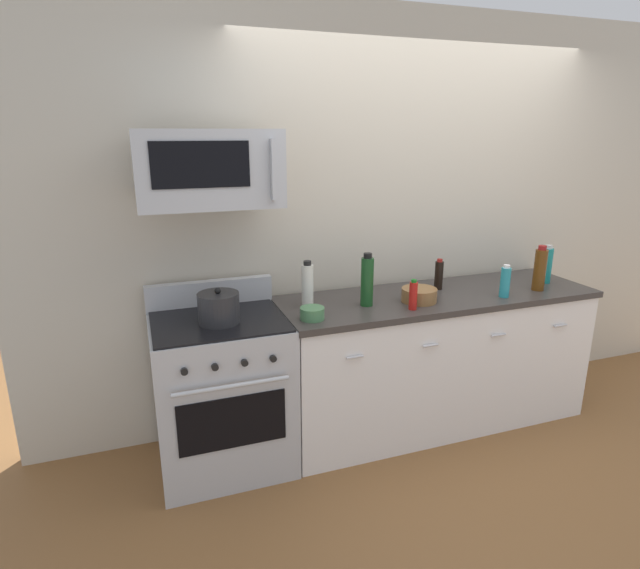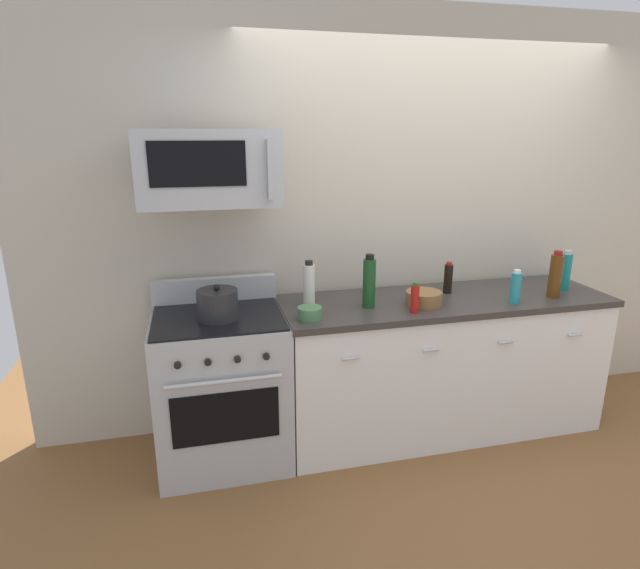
{
  "view_description": "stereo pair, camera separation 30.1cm",
  "coord_description": "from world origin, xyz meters",
  "px_view_note": "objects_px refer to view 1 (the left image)",
  "views": [
    {
      "loc": [
        -1.82,
        -2.77,
        1.94
      ],
      "look_at": [
        -0.84,
        -0.05,
        1.08
      ],
      "focal_mm": 29.14,
      "sensor_mm": 36.0,
      "label": 1
    },
    {
      "loc": [
        -1.53,
        -2.86,
        1.94
      ],
      "look_at": [
        -0.84,
        -0.05,
        1.08
      ],
      "focal_mm": 29.14,
      "sensor_mm": 36.0,
      "label": 2
    }
  ],
  "objects_px": {
    "bottle_wine_green": "(367,281)",
    "bottle_hot_sauce_red": "(413,295)",
    "bowl_wooden_salad": "(419,295)",
    "bowl_green_glaze": "(312,313)",
    "bottle_dish_soap": "(505,282)",
    "range_oven": "(222,392)",
    "bottle_sparkling_teal": "(547,265)",
    "bottle_soy_sauce_dark": "(439,275)",
    "bottle_wine_amber": "(540,269)",
    "stockpot": "(219,308)",
    "bottle_vinegar_white": "(308,285)",
    "microwave": "(208,168)"
  },
  "relations": [
    {
      "from": "bottle_wine_green",
      "to": "bottle_hot_sauce_red",
      "type": "height_order",
      "value": "bottle_wine_green"
    },
    {
      "from": "bottle_hot_sauce_red",
      "to": "bowl_wooden_salad",
      "type": "height_order",
      "value": "bottle_hot_sauce_red"
    },
    {
      "from": "bowl_green_glaze",
      "to": "bottle_dish_soap",
      "type": "bearing_deg",
      "value": -1.13
    },
    {
      "from": "bottle_wine_green",
      "to": "bowl_green_glaze",
      "type": "relative_size",
      "value": 2.35
    },
    {
      "from": "range_oven",
      "to": "bottle_sparkling_teal",
      "type": "relative_size",
      "value": 3.98
    },
    {
      "from": "bottle_hot_sauce_red",
      "to": "range_oven",
      "type": "bearing_deg",
      "value": 169.22
    },
    {
      "from": "bottle_soy_sauce_dark",
      "to": "bottle_wine_amber",
      "type": "bearing_deg",
      "value": -21.54
    },
    {
      "from": "bottle_wine_green",
      "to": "bottle_wine_amber",
      "type": "distance_m",
      "value": 1.21
    },
    {
      "from": "bowl_wooden_salad",
      "to": "bottle_soy_sauce_dark",
      "type": "bearing_deg",
      "value": 36.7
    },
    {
      "from": "bowl_green_glaze",
      "to": "stockpot",
      "type": "distance_m",
      "value": 0.52
    },
    {
      "from": "bottle_wine_amber",
      "to": "bottle_vinegar_white",
      "type": "relative_size",
      "value": 1.06
    },
    {
      "from": "bottle_wine_green",
      "to": "bottle_vinegar_white",
      "type": "xyz_separation_m",
      "value": [
        -0.35,
        0.1,
        -0.02
      ]
    },
    {
      "from": "bottle_vinegar_white",
      "to": "bottle_soy_sauce_dark",
      "type": "relative_size",
      "value": 1.37
    },
    {
      "from": "bottle_soy_sauce_dark",
      "to": "bowl_green_glaze",
      "type": "relative_size",
      "value": 1.5
    },
    {
      "from": "stockpot",
      "to": "bottle_wine_green",
      "type": "bearing_deg",
      "value": 0.15
    },
    {
      "from": "bottle_hot_sauce_red",
      "to": "bowl_wooden_salad",
      "type": "distance_m",
      "value": 0.17
    },
    {
      "from": "range_oven",
      "to": "microwave",
      "type": "height_order",
      "value": "microwave"
    },
    {
      "from": "bowl_wooden_salad",
      "to": "bottle_sparkling_teal",
      "type": "bearing_deg",
      "value": 3.75
    },
    {
      "from": "bottle_soy_sauce_dark",
      "to": "microwave",
      "type": "bearing_deg",
      "value": -177.97
    },
    {
      "from": "bottle_dish_soap",
      "to": "bottle_vinegar_white",
      "type": "distance_m",
      "value": 1.27
    },
    {
      "from": "microwave",
      "to": "bowl_green_glaze",
      "type": "xyz_separation_m",
      "value": [
        0.5,
        -0.22,
        -0.79
      ]
    },
    {
      "from": "microwave",
      "to": "bottle_sparkling_teal",
      "type": "bearing_deg",
      "value": -1.77
    },
    {
      "from": "bottle_sparkling_teal",
      "to": "bottle_wine_amber",
      "type": "bearing_deg",
      "value": -145.23
    },
    {
      "from": "bottle_sparkling_teal",
      "to": "bowl_green_glaze",
      "type": "height_order",
      "value": "bottle_sparkling_teal"
    },
    {
      "from": "range_oven",
      "to": "stockpot",
      "type": "bearing_deg",
      "value": -90.0
    },
    {
      "from": "bottle_vinegar_white",
      "to": "bottle_soy_sauce_dark",
      "type": "height_order",
      "value": "bottle_vinegar_white"
    },
    {
      "from": "bottle_wine_amber",
      "to": "stockpot",
      "type": "xyz_separation_m",
      "value": [
        -2.1,
        0.09,
        -0.06
      ]
    },
    {
      "from": "bottle_sparkling_teal",
      "to": "bottle_wine_amber",
      "type": "distance_m",
      "value": 0.21
    },
    {
      "from": "bottle_wine_green",
      "to": "bottle_soy_sauce_dark",
      "type": "height_order",
      "value": "bottle_wine_green"
    },
    {
      "from": "bottle_sparkling_teal",
      "to": "bowl_green_glaze",
      "type": "bearing_deg",
      "value": -175.32
    },
    {
      "from": "range_oven",
      "to": "bowl_green_glaze",
      "type": "relative_size",
      "value": 7.75
    },
    {
      "from": "bottle_vinegar_white",
      "to": "bottle_dish_soap",
      "type": "bearing_deg",
      "value": -11.12
    },
    {
      "from": "bottle_soy_sauce_dark",
      "to": "range_oven",
      "type": "bearing_deg",
      "value": -176.25
    },
    {
      "from": "bottle_wine_amber",
      "to": "bowl_green_glaze",
      "type": "bearing_deg",
      "value": -179.09
    },
    {
      "from": "bottle_sparkling_teal",
      "to": "bowl_green_glaze",
      "type": "relative_size",
      "value": 1.95
    },
    {
      "from": "bottle_wine_amber",
      "to": "range_oven",
      "type": "bearing_deg",
      "value": 176.05
    },
    {
      "from": "bottle_wine_amber",
      "to": "bowl_wooden_salad",
      "type": "xyz_separation_m",
      "value": [
        -0.87,
        0.05,
        -0.1
      ]
    },
    {
      "from": "bottle_wine_amber",
      "to": "bottle_vinegar_white",
      "type": "height_order",
      "value": "bottle_wine_amber"
    },
    {
      "from": "bottle_dish_soap",
      "to": "bowl_green_glaze",
      "type": "bearing_deg",
      "value": 178.87
    },
    {
      "from": "bottle_soy_sauce_dark",
      "to": "stockpot",
      "type": "bearing_deg",
      "value": -174.21
    },
    {
      "from": "range_oven",
      "to": "bottle_vinegar_white",
      "type": "xyz_separation_m",
      "value": [
        0.55,
        0.05,
        0.59
      ]
    },
    {
      "from": "microwave",
      "to": "bottle_vinegar_white",
      "type": "bearing_deg",
      "value": 0.35
    },
    {
      "from": "bottle_wine_amber",
      "to": "stockpot",
      "type": "distance_m",
      "value": 2.11
    },
    {
      "from": "bottle_sparkling_teal",
      "to": "bottle_wine_amber",
      "type": "height_order",
      "value": "bottle_wine_amber"
    },
    {
      "from": "bottle_vinegar_white",
      "to": "bottle_soy_sauce_dark",
      "type": "bearing_deg",
      "value": 3.01
    },
    {
      "from": "stockpot",
      "to": "bottle_hot_sauce_red",
      "type": "bearing_deg",
      "value": -8.12
    },
    {
      "from": "microwave",
      "to": "bottle_dish_soap",
      "type": "relative_size",
      "value": 3.53
    },
    {
      "from": "bowl_wooden_salad",
      "to": "bottle_hot_sauce_red",
      "type": "bearing_deg",
      "value": -133.29
    },
    {
      "from": "bottle_vinegar_white",
      "to": "stockpot",
      "type": "distance_m",
      "value": 0.56
    },
    {
      "from": "bottle_hot_sauce_red",
      "to": "bottle_sparkling_teal",
      "type": "bearing_deg",
      "value": 9.21
    }
  ]
}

